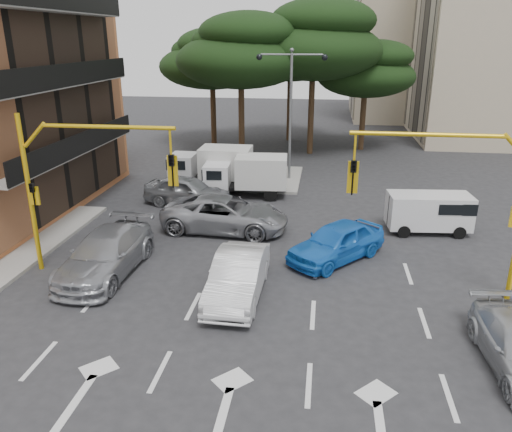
{
  "coord_description": "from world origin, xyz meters",
  "views": [
    {
      "loc": [
        2.11,
        -14.28,
        8.51
      ],
      "look_at": [
        -0.53,
        4.74,
        1.6
      ],
      "focal_mm": 35.0,
      "sensor_mm": 36.0,
      "label": 1
    }
  ],
  "objects_px": {
    "car_silver_cross_a": "(225,214)",
    "van_white": "(429,213)",
    "car_silver_wagon": "(106,254)",
    "street_lamp_center": "(291,92)",
    "car_blue_compact": "(337,242)",
    "box_truck_a": "(211,167)",
    "signal_mast_left": "(72,174)",
    "car_silver_cross_b": "(187,191)",
    "box_truck_b": "(246,176)",
    "car_white_hatch": "(238,276)",
    "signal_mast_right": "(469,189)"
  },
  "relations": [
    {
      "from": "car_blue_compact",
      "to": "van_white",
      "type": "xyz_separation_m",
      "value": [
        4.21,
        3.68,
        0.15
      ]
    },
    {
      "from": "car_silver_cross_b",
      "to": "car_white_hatch",
      "type": "bearing_deg",
      "value": -143.44
    },
    {
      "from": "car_silver_wagon",
      "to": "car_silver_cross_b",
      "type": "bearing_deg",
      "value": 86.3
    },
    {
      "from": "car_silver_wagon",
      "to": "car_silver_cross_b",
      "type": "height_order",
      "value": "car_silver_wagon"
    },
    {
      "from": "car_silver_wagon",
      "to": "car_silver_cross_b",
      "type": "relative_size",
      "value": 1.18
    },
    {
      "from": "car_silver_cross_a",
      "to": "van_white",
      "type": "bearing_deg",
      "value": -79.75
    },
    {
      "from": "car_white_hatch",
      "to": "box_truck_b",
      "type": "relative_size",
      "value": 0.99
    },
    {
      "from": "van_white",
      "to": "box_truck_b",
      "type": "relative_size",
      "value": 0.78
    },
    {
      "from": "car_white_hatch",
      "to": "box_truck_b",
      "type": "height_order",
      "value": "box_truck_b"
    },
    {
      "from": "van_white",
      "to": "box_truck_a",
      "type": "bearing_deg",
      "value": -122.09
    },
    {
      "from": "street_lamp_center",
      "to": "car_silver_cross_b",
      "type": "height_order",
      "value": "street_lamp_center"
    },
    {
      "from": "car_blue_compact",
      "to": "car_silver_cross_a",
      "type": "height_order",
      "value": "car_silver_cross_a"
    },
    {
      "from": "street_lamp_center",
      "to": "car_blue_compact",
      "type": "relative_size",
      "value": 1.72
    },
    {
      "from": "signal_mast_left",
      "to": "box_truck_a",
      "type": "bearing_deg",
      "value": 79.14
    },
    {
      "from": "signal_mast_right",
      "to": "signal_mast_left",
      "type": "bearing_deg",
      "value": 180.0
    },
    {
      "from": "car_silver_cross_a",
      "to": "car_blue_compact",
      "type": "bearing_deg",
      "value": -113.56
    },
    {
      "from": "signal_mast_left",
      "to": "car_silver_wagon",
      "type": "bearing_deg",
      "value": 0.08
    },
    {
      "from": "van_white",
      "to": "box_truck_a",
      "type": "distance_m",
      "value": 12.91
    },
    {
      "from": "car_white_hatch",
      "to": "car_silver_cross_b",
      "type": "height_order",
      "value": "car_silver_cross_b"
    },
    {
      "from": "car_white_hatch",
      "to": "box_truck_a",
      "type": "relative_size",
      "value": 0.95
    },
    {
      "from": "car_silver_cross_a",
      "to": "van_white",
      "type": "xyz_separation_m",
      "value": [
        9.26,
        1.11,
        0.11
      ]
    },
    {
      "from": "car_silver_cross_a",
      "to": "box_truck_a",
      "type": "xyz_separation_m",
      "value": [
        -2.23,
        7.0,
        0.41
      ]
    },
    {
      "from": "car_silver_cross_b",
      "to": "van_white",
      "type": "height_order",
      "value": "van_white"
    },
    {
      "from": "signal_mast_right",
      "to": "van_white",
      "type": "distance_m",
      "value": 6.81
    },
    {
      "from": "street_lamp_center",
      "to": "car_silver_cross_a",
      "type": "relative_size",
      "value": 1.34
    },
    {
      "from": "car_silver_wagon",
      "to": "van_white",
      "type": "bearing_deg",
      "value": 27.75
    },
    {
      "from": "car_silver_wagon",
      "to": "van_white",
      "type": "distance_m",
      "value": 14.25
    },
    {
      "from": "car_blue_compact",
      "to": "box_truck_b",
      "type": "bearing_deg",
      "value": 162.66
    },
    {
      "from": "car_blue_compact",
      "to": "box_truck_a",
      "type": "height_order",
      "value": "box_truck_a"
    },
    {
      "from": "box_truck_a",
      "to": "car_silver_cross_a",
      "type": "bearing_deg",
      "value": -162.26
    },
    {
      "from": "box_truck_a",
      "to": "van_white",
      "type": "bearing_deg",
      "value": -117.05
    },
    {
      "from": "signal_mast_left",
      "to": "car_silver_cross_a",
      "type": "xyz_separation_m",
      "value": [
        4.53,
        5.01,
        -3.08
      ]
    },
    {
      "from": "box_truck_a",
      "to": "signal_mast_right",
      "type": "bearing_deg",
      "value": -136.65
    },
    {
      "from": "signal_mast_left",
      "to": "van_white",
      "type": "height_order",
      "value": "signal_mast_left"
    },
    {
      "from": "street_lamp_center",
      "to": "box_truck_b",
      "type": "bearing_deg",
      "value": -120.77
    },
    {
      "from": "signal_mast_left",
      "to": "street_lamp_center",
      "type": "bearing_deg",
      "value": 64.09
    },
    {
      "from": "car_white_hatch",
      "to": "van_white",
      "type": "xyz_separation_m",
      "value": [
        7.61,
        7.22,
        0.15
      ]
    },
    {
      "from": "street_lamp_center",
      "to": "car_silver_cross_a",
      "type": "distance_m",
      "value": 10.37
    },
    {
      "from": "signal_mast_left",
      "to": "box_truck_a",
      "type": "xyz_separation_m",
      "value": [
        2.3,
        12.01,
        -2.67
      ]
    },
    {
      "from": "signal_mast_left",
      "to": "car_silver_cross_b",
      "type": "xyz_separation_m",
      "value": [
        1.8,
        8.37,
        -3.09
      ]
    },
    {
      "from": "street_lamp_center",
      "to": "car_silver_cross_a",
      "type": "height_order",
      "value": "street_lamp_center"
    },
    {
      "from": "street_lamp_center",
      "to": "car_white_hatch",
      "type": "relative_size",
      "value": 1.67
    },
    {
      "from": "car_silver_cross_a",
      "to": "car_white_hatch",
      "type": "bearing_deg",
      "value": -161.49
    },
    {
      "from": "box_truck_b",
      "to": "box_truck_a",
      "type": "bearing_deg",
      "value": 51.98
    },
    {
      "from": "signal_mast_left",
      "to": "car_blue_compact",
      "type": "relative_size",
      "value": 1.33
    },
    {
      "from": "street_lamp_center",
      "to": "box_truck_a",
      "type": "bearing_deg",
      "value": -156.04
    },
    {
      "from": "signal_mast_left",
      "to": "car_silver_cross_b",
      "type": "bearing_deg",
      "value": 77.83
    },
    {
      "from": "car_silver_wagon",
      "to": "car_silver_cross_a",
      "type": "distance_m",
      "value": 6.17
    },
    {
      "from": "car_silver_wagon",
      "to": "car_silver_cross_a",
      "type": "height_order",
      "value": "car_silver_cross_a"
    },
    {
      "from": "car_silver_wagon",
      "to": "box_truck_a",
      "type": "height_order",
      "value": "box_truck_a"
    }
  ]
}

